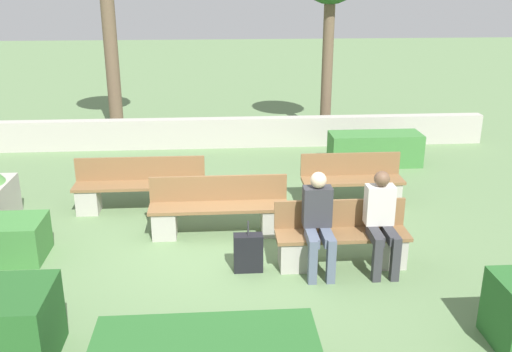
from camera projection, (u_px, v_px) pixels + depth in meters
name	position (u px, v px, depth m)	size (l,w,h in m)	color
ground_plane	(227.00, 245.00, 8.46)	(60.00, 60.00, 0.00)	#607F51
perimeter_wall	(222.00, 133.00, 13.27)	(12.35, 0.30, 0.68)	#ADA89E
bench_front	(342.00, 242.00, 7.78)	(1.82, 0.48, 0.88)	brown
bench_left_side	(352.00, 186.00, 9.86)	(1.74, 0.48, 0.88)	brown
bench_right_side	(140.00, 190.00, 9.64)	(2.19, 0.48, 0.88)	brown
bench_back	(219.00, 212.00, 8.73)	(2.12, 0.48, 0.88)	brown
person_seated_man	(319.00, 218.00, 7.49)	(0.38, 0.63, 1.36)	#515B70
person_seated_woman	(381.00, 217.00, 7.55)	(0.38, 0.63, 1.36)	#333338
hedge_block_far_right	(375.00, 149.00, 12.01)	(1.91, 0.70, 0.68)	#3D7A38
suitcase	(248.00, 253.00, 7.64)	(0.39, 0.19, 0.73)	black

